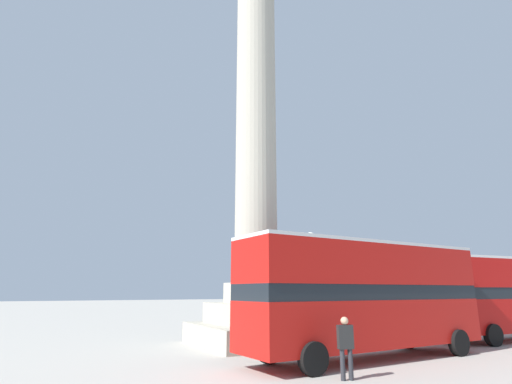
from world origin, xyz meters
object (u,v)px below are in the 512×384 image
object	(u,v)px
monument_column	(256,158)
street_lamp	(311,275)
bus_a	(366,294)
equestrian_statue	(365,302)
pedestrian_near_lamp	(346,344)

from	to	relation	value
monument_column	street_lamp	world-z (taller)	monument_column
bus_a	street_lamp	xyz separation A→B (m)	(-0.70, 2.56, 0.78)
monument_column	equestrian_statue	bearing A→B (deg)	21.47
bus_a	street_lamp	world-z (taller)	street_lamp
equestrian_statue	pedestrian_near_lamp	xyz separation A→B (m)	(-12.45, -12.54, -0.76)
bus_a	street_lamp	distance (m)	2.77
bus_a	pedestrian_near_lamp	distance (m)	4.13
street_lamp	monument_column	bearing A→B (deg)	107.04
monument_column	street_lamp	size ratio (longest dim) A/B	4.84
monument_column	street_lamp	bearing A→B (deg)	-72.96
monument_column	equestrian_statue	xyz separation A→B (m)	(11.07, 4.35, -7.66)
monument_column	pedestrian_near_lamp	distance (m)	11.82
monument_column	pedestrian_near_lamp	size ratio (longest dim) A/B	14.01
street_lamp	pedestrian_near_lamp	distance (m)	5.88
bus_a	pedestrian_near_lamp	size ratio (longest dim) A/B	6.11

